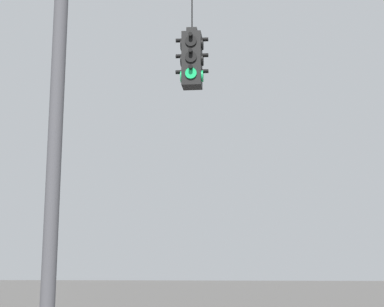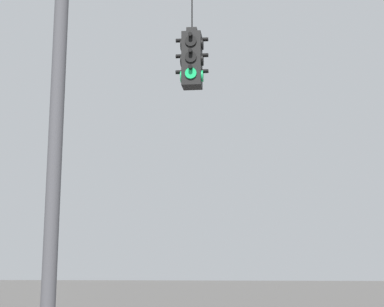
{
  "view_description": "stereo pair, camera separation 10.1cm",
  "coord_description": "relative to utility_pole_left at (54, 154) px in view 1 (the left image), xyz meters",
  "views": [
    {
      "loc": [
        -2.43,
        -9.42,
        2.24
      ],
      "look_at": [
        -3.47,
        0.41,
        4.17
      ],
      "focal_mm": 55.0,
      "sensor_mm": 36.0,
      "label": 1
    },
    {
      "loc": [
        -2.33,
        -9.4,
        2.24
      ],
      "look_at": [
        -3.47,
        0.41,
        4.17
      ],
      "focal_mm": 55.0,
      "sensor_mm": 36.0,
      "label": 2
    }
  ],
  "objects": [
    {
      "name": "traffic_light_over_intersection",
      "position": [
        2.44,
        -0.0,
        1.66
      ],
      "size": [
        0.58,
        0.58,
        2.16
      ],
      "color": "black"
    },
    {
      "name": "utility_pole_left",
      "position": [
        0.0,
        0.0,
        0.0
      ],
      "size": [
        0.25,
        0.25,
        8.44
      ],
      "color": "#4C4C51",
      "rests_on": "ground_plane"
    }
  ]
}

